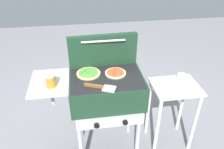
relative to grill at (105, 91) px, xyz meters
name	(u,v)px	position (x,y,z in m)	size (l,w,h in m)	color
ground_plane	(107,147)	(0.01, 0.00, -0.76)	(8.00, 8.00, 0.00)	gray
grill	(105,91)	(0.00, 0.00, 0.00)	(0.96, 0.53, 0.90)	#193823
grill_lid_open	(103,50)	(0.01, 0.22, 0.30)	(0.63, 0.09, 0.30)	#193823
pizza_veggie	(88,73)	(-0.14, 0.08, 0.15)	(0.21, 0.21, 0.04)	#E0C17F
pizza_pepperoni	(116,73)	(0.10, 0.04, 0.15)	(0.18, 0.18, 0.04)	beige
sauce_jar	(51,81)	(-0.44, -0.06, 0.19)	(0.08, 0.08, 0.10)	#B77A1E
spatula	(100,87)	(-0.06, -0.15, 0.15)	(0.26, 0.15, 0.02)	#B7BABF
prep_table	(173,103)	(0.67, 0.00, -0.23)	(0.44, 0.36, 0.74)	beige
topping_bowl_near	(182,77)	(0.78, 0.11, 0.00)	(0.10, 0.10, 0.04)	silver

